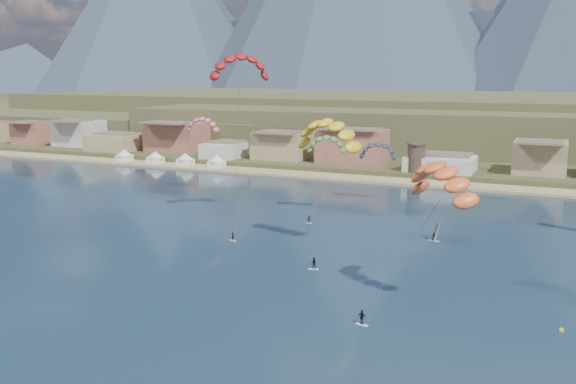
{
  "coord_description": "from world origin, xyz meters",
  "views": [
    {
      "loc": [
        42.64,
        -64.4,
        30.26
      ],
      "look_at": [
        0.0,
        32.0,
        10.0
      ],
      "focal_mm": 38.21,
      "sensor_mm": 36.0,
      "label": 1
    }
  ],
  "objects_px": {
    "watchtower": "(416,157)",
    "buoy": "(561,330)",
    "kitesurfer_orange": "(443,175)",
    "kitesurfer_green": "(326,142)",
    "windsurfer": "(435,235)",
    "kitesurfer_red": "(240,63)",
    "kitesurfer_yellow": "(328,130)"
  },
  "relations": [
    {
      "from": "kitesurfer_yellow",
      "to": "kitesurfer_green",
      "type": "relative_size",
      "value": 1.32
    },
    {
      "from": "watchtower",
      "to": "windsurfer",
      "type": "distance_m",
      "value": 70.03
    },
    {
      "from": "kitesurfer_orange",
      "to": "buoy",
      "type": "height_order",
      "value": "kitesurfer_orange"
    },
    {
      "from": "kitesurfer_yellow",
      "to": "windsurfer",
      "type": "bearing_deg",
      "value": 40.04
    },
    {
      "from": "windsurfer",
      "to": "buoy",
      "type": "xyz_separation_m",
      "value": [
        21.6,
        -34.64,
        -1.07
      ]
    },
    {
      "from": "watchtower",
      "to": "buoy",
      "type": "bearing_deg",
      "value": -68.72
    },
    {
      "from": "kitesurfer_yellow",
      "to": "windsurfer",
      "type": "distance_m",
      "value": 28.98
    },
    {
      "from": "kitesurfer_green",
      "to": "windsurfer",
      "type": "distance_m",
      "value": 32.2
    },
    {
      "from": "kitesurfer_red",
      "to": "windsurfer",
      "type": "relative_size",
      "value": 9.7
    },
    {
      "from": "watchtower",
      "to": "kitesurfer_yellow",
      "type": "relative_size",
      "value": 0.35
    },
    {
      "from": "kitesurfer_red",
      "to": "kitesurfer_green",
      "type": "height_order",
      "value": "kitesurfer_red"
    },
    {
      "from": "kitesurfer_red",
      "to": "kitesurfer_green",
      "type": "xyz_separation_m",
      "value": [
        12.64,
        15.13,
        -16.53
      ]
    },
    {
      "from": "watchtower",
      "to": "buoy",
      "type": "relative_size",
      "value": 13.67
    },
    {
      "from": "kitesurfer_orange",
      "to": "buoy",
      "type": "distance_m",
      "value": 23.31
    },
    {
      "from": "watchtower",
      "to": "kitesurfer_orange",
      "type": "distance_m",
      "value": 103.72
    },
    {
      "from": "kitesurfer_yellow",
      "to": "kitesurfer_green",
      "type": "bearing_deg",
      "value": 110.87
    },
    {
      "from": "watchtower",
      "to": "kitesurfer_green",
      "type": "height_order",
      "value": "kitesurfer_green"
    },
    {
      "from": "kitesurfer_orange",
      "to": "watchtower",
      "type": "bearing_deg",
      "value": 103.77
    },
    {
      "from": "watchtower",
      "to": "kitesurfer_red",
      "type": "height_order",
      "value": "kitesurfer_red"
    },
    {
      "from": "kitesurfer_orange",
      "to": "kitesurfer_green",
      "type": "relative_size",
      "value": 1.17
    },
    {
      "from": "kitesurfer_yellow",
      "to": "watchtower",
      "type": "bearing_deg",
      "value": 91.42
    },
    {
      "from": "watchtower",
      "to": "kitesurfer_orange",
      "type": "bearing_deg",
      "value": -76.23
    },
    {
      "from": "kitesurfer_orange",
      "to": "kitesurfer_green",
      "type": "bearing_deg",
      "value": 125.82
    },
    {
      "from": "windsurfer",
      "to": "buoy",
      "type": "height_order",
      "value": "windsurfer"
    },
    {
      "from": "kitesurfer_green",
      "to": "kitesurfer_red",
      "type": "bearing_deg",
      "value": -129.88
    },
    {
      "from": "windsurfer",
      "to": "buoy",
      "type": "bearing_deg",
      "value": -58.06
    },
    {
      "from": "watchtower",
      "to": "kitesurfer_yellow",
      "type": "height_order",
      "value": "kitesurfer_yellow"
    },
    {
      "from": "watchtower",
      "to": "kitesurfer_orange",
      "type": "xyz_separation_m",
      "value": [
        24.54,
        -100.14,
        11.29
      ]
    },
    {
      "from": "watchtower",
      "to": "kitesurfer_green",
      "type": "bearing_deg",
      "value": -97.97
    },
    {
      "from": "watchtower",
      "to": "windsurfer",
      "type": "relative_size",
      "value": 2.33
    },
    {
      "from": "windsurfer",
      "to": "kitesurfer_red",
      "type": "bearing_deg",
      "value": -175.43
    },
    {
      "from": "watchtower",
      "to": "buoy",
      "type": "height_order",
      "value": "watchtower"
    }
  ]
}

